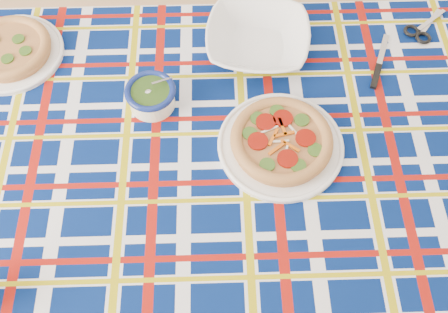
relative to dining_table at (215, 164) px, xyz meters
name	(u,v)px	position (x,y,z in m)	size (l,w,h in m)	color
floor	(106,157)	(-0.24, 0.50, -0.60)	(4.00, 4.00, 0.00)	tan
dining_table	(215,164)	(0.00, 0.00, 0.00)	(1.64, 1.35, 0.66)	brown
tablecloth	(215,160)	(0.00, 0.00, 0.02)	(1.44, 0.91, 0.09)	#041750
main_focaccia_plate	(281,140)	(0.14, -0.05, 0.10)	(0.29, 0.29, 0.06)	#AC6F3D
pesto_bowl	(151,95)	(-0.08, 0.17, 0.10)	(0.12, 0.12, 0.07)	#1D360E
serving_bowl	(257,40)	(0.21, 0.23, 0.10)	(0.25, 0.25, 0.06)	white
second_focaccia_plate	(9,49)	(-0.35, 0.45, 0.09)	(0.26, 0.26, 0.05)	#AC6F3D
table_knife	(382,51)	(0.49, 0.09, 0.07)	(0.19, 0.02, 0.01)	silver
kitchen_scissors	(431,21)	(0.66, 0.13, 0.08)	(0.17, 0.08, 0.01)	silver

